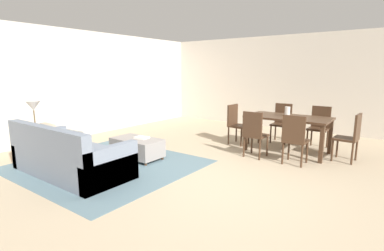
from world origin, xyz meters
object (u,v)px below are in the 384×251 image
book_on_ottoman (142,138)px  side_table (36,134)px  dining_table (288,121)px  dining_chair_near_left (254,132)px  table_lamp (33,107)px  dining_chair_head_west (236,122)px  dining_chair_near_right (295,137)px  vase_centerpiece (287,112)px  dining_chair_far_left (282,120)px  dining_chair_far_right (319,125)px  couch (69,157)px  ottoman_table (137,147)px  dining_chair_head_east (351,135)px

book_on_ottoman → side_table: bearing=-144.9°
dining_table → book_on_ottoman: dining_table is taller
dining_chair_near_left → table_lamp: bearing=-143.7°
dining_chair_head_west → dining_chair_near_right: bearing=-26.1°
vase_centerpiece → side_table: bearing=-139.5°
table_lamp → book_on_ottoman: bearing=35.1°
dining_chair_far_left → dining_chair_head_west: bearing=-134.5°
side_table → dining_chair_far_right: (4.29, 4.09, 0.05)m
dining_chair_far_left → couch: bearing=-115.7°
dining_chair_head_west → ottoman_table: bearing=-114.4°
side_table → dining_table: dining_table is taller
book_on_ottoman → ottoman_table: bearing=-130.6°
table_lamp → dining_chair_near_left: bearing=36.3°
table_lamp → dining_chair_near_left: (3.45, 2.53, -0.49)m
side_table → dining_chair_head_west: (2.63, 3.32, 0.05)m
dining_chair_near_left → dining_chair_head_east: same height
dining_table → dining_chair_far_left: bearing=116.4°
dining_chair_far_right → vase_centerpiece: 1.00m
ottoman_table → couch: bearing=-101.7°
vase_centerpiece → book_on_ottoman: 3.01m
dining_chair_near_left → dining_chair_head_east: (1.57, 0.81, 0.00)m
dining_chair_near_left → ottoman_table: bearing=-142.2°
ottoman_table → table_lamp: 2.13m
table_lamp → dining_chair_far_right: table_lamp is taller
dining_chair_near_left → vase_centerpiece: (0.38, 0.74, 0.34)m
dining_chair_head_east → table_lamp: bearing=-146.4°
ottoman_table → book_on_ottoman: (0.06, 0.07, 0.19)m
side_table → dining_chair_far_right: bearing=43.7°
dining_chair_near_right → dining_chair_head_west: bearing=153.9°
dining_chair_head_east → dining_chair_head_west: size_ratio=1.00×
couch → table_lamp: 1.56m
ottoman_table → table_lamp: (-1.64, -1.12, 0.78)m
dining_chair_near_right → book_on_ottoman: (-2.53, -1.34, -0.11)m
ottoman_table → side_table: bearing=-145.6°
ottoman_table → table_lamp: size_ratio=1.90×
table_lamp → dining_chair_head_west: bearing=51.6°
dining_table → dining_chair_near_right: bearing=-63.6°
dining_table → dining_chair_near_right: (0.38, -0.77, -0.15)m
dining_table → dining_chair_head_east: (1.18, 0.03, -0.15)m
side_table → dining_chair_head_east: bearing=33.6°
dining_chair_near_right → book_on_ottoman: 2.86m
ottoman_table → dining_table: (2.20, 2.19, 0.44)m
dining_chair_far_left → dining_chair_head_west: size_ratio=1.00×
dining_chair_far_left → dining_chair_near_left: bearing=-89.5°
vase_centerpiece → dining_chair_near_right: bearing=-61.7°
vase_centerpiece → dining_chair_head_east: bearing=3.0°
dining_chair_far_right → book_on_ottoman: bearing=-131.8°
dining_chair_near_left → book_on_ottoman: 2.20m
ottoman_table → dining_chair_near_right: 2.96m
book_on_ottoman → vase_centerpiece: bearing=44.3°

